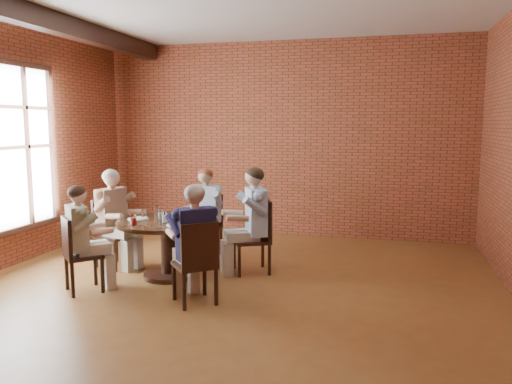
% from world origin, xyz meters
% --- Properties ---
extents(floor, '(7.00, 7.00, 0.00)m').
position_xyz_m(floor, '(0.00, 0.00, 0.00)').
color(floor, brown).
rests_on(floor, ground).
extents(wall_back, '(7.00, 0.00, 7.00)m').
position_xyz_m(wall_back, '(0.00, 3.50, 1.70)').
color(wall_back, '#96412B').
rests_on(wall_back, ground).
extents(ceiling_beam, '(0.22, 6.90, 0.26)m').
position_xyz_m(ceiling_beam, '(-2.45, 0.00, 3.27)').
color(ceiling_beam, black).
rests_on(ceiling_beam, ceiling).
extents(window, '(0.10, 2.16, 2.36)m').
position_xyz_m(window, '(-3.18, 0.40, 1.65)').
color(window, white).
rests_on(window, wall_left).
extents(dining_table, '(1.29, 1.29, 0.75)m').
position_xyz_m(dining_table, '(-0.90, 0.61, 0.53)').
color(dining_table, black).
rests_on(dining_table, floor).
extents(chair_a, '(0.62, 0.62, 0.98)m').
position_xyz_m(chair_a, '(0.16, 1.15, 0.52)').
color(chair_a, black).
rests_on(chair_a, floor).
extents(diner_a, '(0.88, 0.82, 1.40)m').
position_xyz_m(diner_a, '(0.08, 1.11, 0.70)').
color(diner_a, teal).
rests_on(diner_a, floor).
extents(chair_b, '(0.45, 0.45, 0.93)m').
position_xyz_m(chair_b, '(-0.79, 1.79, 0.50)').
color(chair_b, black).
rests_on(chair_b, floor).
extents(diner_b, '(0.57, 0.68, 1.32)m').
position_xyz_m(diner_b, '(-0.80, 1.70, 0.66)').
color(diner_b, '#91A9B8').
rests_on(diner_b, floor).
extents(chair_c, '(0.54, 0.54, 0.95)m').
position_xyz_m(chair_c, '(-1.90, 0.91, 0.51)').
color(chair_c, black).
rests_on(chair_c, floor).
extents(diner_c, '(0.79, 0.71, 1.35)m').
position_xyz_m(diner_c, '(-1.81, 0.89, 0.68)').
color(diner_c, brown).
rests_on(diner_c, floor).
extents(chair_d, '(0.56, 0.56, 0.90)m').
position_xyz_m(chair_d, '(-1.69, -0.19, 0.49)').
color(chair_d, black).
rests_on(chair_d, floor).
extents(diner_d, '(0.77, 0.77, 1.27)m').
position_xyz_m(diner_d, '(-1.63, -0.14, 0.63)').
color(diner_d, tan).
rests_on(diner_d, floor).
extents(chair_e, '(0.60, 0.60, 0.93)m').
position_xyz_m(chair_e, '(-0.17, -0.23, 0.51)').
color(chair_e, black).
rests_on(chair_e, floor).
extents(diner_e, '(0.82, 0.83, 1.32)m').
position_xyz_m(diner_e, '(-0.22, -0.17, 0.66)').
color(diner_e, '#15163C').
rests_on(diner_e, floor).
extents(plate_a, '(0.26, 0.26, 0.01)m').
position_xyz_m(plate_a, '(-0.59, 0.83, 0.76)').
color(plate_a, white).
rests_on(plate_a, dining_table).
extents(plate_b, '(0.26, 0.26, 0.01)m').
position_xyz_m(plate_b, '(-0.88, 1.05, 0.76)').
color(plate_b, white).
rests_on(plate_b, dining_table).
extents(plate_c, '(0.26, 0.26, 0.01)m').
position_xyz_m(plate_c, '(-1.30, 0.59, 0.76)').
color(plate_c, white).
rests_on(plate_c, dining_table).
extents(plate_d, '(0.26, 0.26, 0.01)m').
position_xyz_m(plate_d, '(-0.64, 0.34, 0.76)').
color(plate_d, white).
rests_on(plate_d, dining_table).
extents(glass_a, '(0.07, 0.07, 0.14)m').
position_xyz_m(glass_a, '(-0.60, 0.76, 0.82)').
color(glass_a, white).
rests_on(glass_a, dining_table).
extents(glass_b, '(0.07, 0.07, 0.14)m').
position_xyz_m(glass_b, '(-0.75, 0.82, 0.82)').
color(glass_b, white).
rests_on(glass_b, dining_table).
extents(glass_c, '(0.07, 0.07, 0.14)m').
position_xyz_m(glass_c, '(-1.16, 0.86, 0.82)').
color(glass_c, white).
rests_on(glass_c, dining_table).
extents(glass_d, '(0.07, 0.07, 0.14)m').
position_xyz_m(glass_d, '(-1.00, 0.64, 0.82)').
color(glass_d, white).
rests_on(glass_d, dining_table).
extents(glass_e, '(0.07, 0.07, 0.14)m').
position_xyz_m(glass_e, '(-1.20, 0.57, 0.82)').
color(glass_e, white).
rests_on(glass_e, dining_table).
extents(glass_f, '(0.07, 0.07, 0.14)m').
position_xyz_m(glass_f, '(-1.16, 0.22, 0.82)').
color(glass_f, white).
rests_on(glass_f, dining_table).
extents(glass_g, '(0.07, 0.07, 0.14)m').
position_xyz_m(glass_g, '(-0.88, 0.50, 0.82)').
color(glass_g, white).
rests_on(glass_g, dining_table).
extents(smartphone, '(0.10, 0.16, 0.01)m').
position_xyz_m(smartphone, '(-0.53, 0.28, 0.75)').
color(smartphone, black).
rests_on(smartphone, dining_table).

